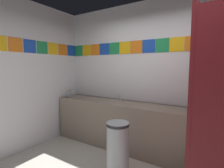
# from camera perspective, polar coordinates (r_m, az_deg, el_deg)

# --- Properties ---
(wall_back) EXTENTS (4.20, 0.09, 2.74)m
(wall_back) POSITION_cam_1_polar(r_m,az_deg,el_deg) (3.21, 16.40, 2.63)
(wall_back) COLOR silver
(wall_back) RESTS_ON ground_plane
(wall_side) EXTENTS (0.09, 3.11, 2.74)m
(wall_side) POSITION_cam_1_polar(r_m,az_deg,el_deg) (3.37, -31.43, 2.15)
(wall_side) COLOR silver
(wall_side) RESTS_ON ground_plane
(vanity_counter) EXTENTS (2.60, 0.56, 0.87)m
(vanity_counter) POSITION_cam_1_polar(r_m,az_deg,el_deg) (3.39, 1.77, -13.14)
(vanity_counter) COLOR gray
(vanity_counter) RESTS_ON ground_plane
(faucet_center) EXTENTS (0.04, 0.10, 0.14)m
(faucet_center) POSITION_cam_1_polar(r_m,az_deg,el_deg) (3.34, 2.57, -4.91)
(faucet_center) COLOR silver
(faucet_center) RESTS_ON vanity_counter
(soap_dispenser) EXTENTS (0.09, 0.09, 0.16)m
(soap_dispenser) POSITION_cam_1_polar(r_m,az_deg,el_deg) (3.84, -14.24, -3.27)
(soap_dispenser) COLOR gray
(soap_dispenser) RESTS_ON vanity_counter
(stall_divider) EXTENTS (0.92, 1.46, 2.14)m
(stall_divider) POSITION_cam_1_polar(r_m,az_deg,el_deg) (2.11, 30.61, -7.97)
(stall_divider) COLOR maroon
(stall_divider) RESTS_ON ground_plane
(trash_bin) EXTENTS (0.32, 0.32, 0.78)m
(trash_bin) POSITION_cam_1_polar(r_m,az_deg,el_deg) (2.53, 1.90, -21.20)
(trash_bin) COLOR #999EA3
(trash_bin) RESTS_ON ground_plane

